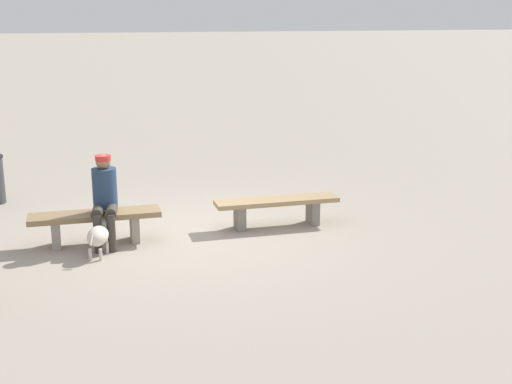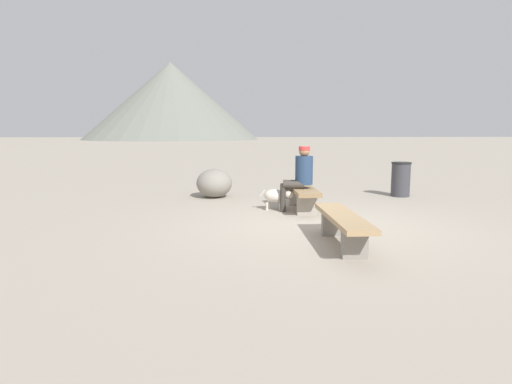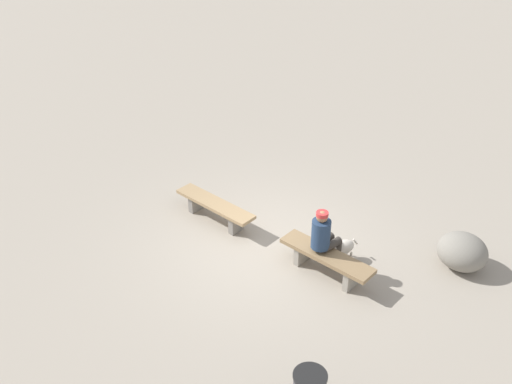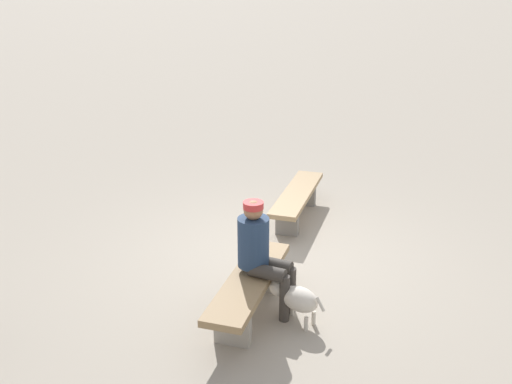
% 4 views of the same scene
% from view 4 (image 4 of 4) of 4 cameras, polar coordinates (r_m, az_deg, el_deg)
% --- Properties ---
extents(ground, '(210.00, 210.00, 0.06)m').
position_cam_4_polar(ground, '(7.66, 1.75, -6.56)').
color(ground, '#9E9384').
extents(bench_left, '(1.89, 0.42, 0.43)m').
position_cam_4_polar(bench_left, '(8.67, 4.04, -0.65)').
color(bench_left, gray).
rests_on(bench_left, ground).
extents(bench_right, '(1.81, 0.45, 0.45)m').
position_cam_4_polar(bench_right, '(6.30, -0.68, -9.29)').
color(bench_right, gray).
rests_on(bench_right, ground).
extents(seated_person, '(0.39, 0.63, 1.27)m').
position_cam_4_polar(seated_person, '(6.21, 0.45, -5.61)').
color(seated_person, navy).
rests_on(seated_person, ground).
extents(dog, '(0.41, 0.65, 0.44)m').
position_cam_4_polar(dog, '(6.24, 3.82, -10.16)').
color(dog, beige).
rests_on(dog, ground).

